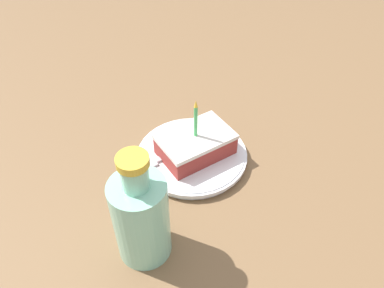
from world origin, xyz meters
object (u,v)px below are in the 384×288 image
(plate, at_px, (192,155))
(fork, at_px, (168,156))
(cake_slice, at_px, (195,144))
(bottle, at_px, (141,217))

(plate, height_order, fork, fork)
(cake_slice, distance_m, fork, 0.06)
(plate, height_order, bottle, bottle)
(fork, xyz_separation_m, bottle, (-0.14, 0.13, 0.06))
(cake_slice, bearing_deg, bottle, 124.85)
(cake_slice, xyz_separation_m, bottle, (-0.12, 0.18, 0.04))
(cake_slice, bearing_deg, plate, 56.31)
(plate, distance_m, fork, 0.05)
(cake_slice, distance_m, bottle, 0.22)
(plate, bearing_deg, bottle, 126.54)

